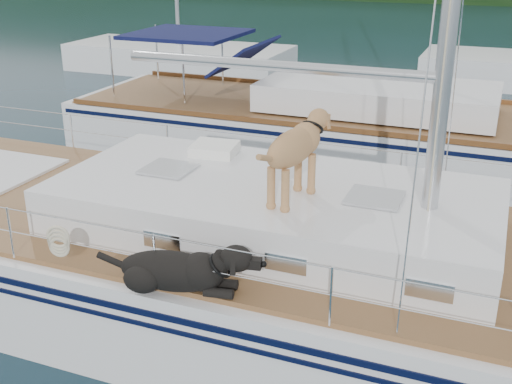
% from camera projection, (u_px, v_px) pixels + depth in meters
% --- Properties ---
extents(ground, '(120.00, 120.00, 0.00)m').
position_uv_depth(ground, '(215.00, 304.00, 8.49)').
color(ground, black).
rests_on(ground, ground).
extents(main_sailboat, '(12.00, 3.95, 14.01)m').
position_uv_depth(main_sailboat, '(221.00, 260.00, 8.20)').
color(main_sailboat, white).
rests_on(main_sailboat, ground).
extents(neighbor_sailboat, '(11.00, 3.50, 13.30)m').
position_uv_depth(neighbor_sailboat, '(326.00, 129.00, 14.00)').
color(neighbor_sailboat, white).
rests_on(neighbor_sailboat, ground).
extents(bg_boat_west, '(8.00, 3.00, 11.65)m').
position_uv_depth(bg_boat_west, '(179.00, 59.00, 23.17)').
color(bg_boat_west, white).
rests_on(bg_boat_west, ground).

